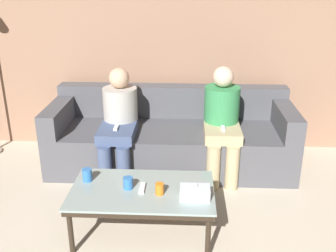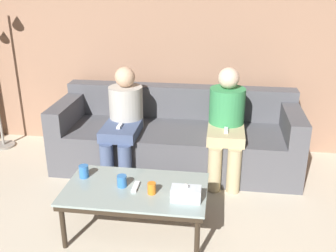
{
  "view_description": "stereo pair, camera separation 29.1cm",
  "coord_description": "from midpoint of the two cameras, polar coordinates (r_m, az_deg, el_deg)",
  "views": [
    {
      "loc": [
        0.16,
        -0.46,
        1.97
      ],
      "look_at": [
        0.0,
        2.77,
        0.69
      ],
      "focal_mm": 42.0,
      "sensor_mm": 36.0,
      "label": 1
    },
    {
      "loc": [
        0.45,
        -0.43,
        1.97
      ],
      "look_at": [
        0.0,
        2.77,
        0.69
      ],
      "focal_mm": 42.0,
      "sensor_mm": 36.0,
      "label": 2
    }
  ],
  "objects": [
    {
      "name": "game_remote",
      "position": [
        3.08,
        -6.51,
        -8.99
      ],
      "size": [
        0.04,
        0.15,
        0.02
      ],
      "color": "white",
      "rests_on": "coffee_table"
    },
    {
      "name": "coffee_table",
      "position": [
        3.1,
        -6.47,
        -9.78
      ],
      "size": [
        1.11,
        0.64,
        0.4
      ],
      "color": "#8C9E99",
      "rests_on": "ground_plane"
    },
    {
      "name": "wall_back",
      "position": [
        4.47,
        -1.13,
        12.89
      ],
      "size": [
        12.0,
        0.06,
        2.6
      ],
      "color": "#9E755B",
      "rests_on": "ground_plane"
    },
    {
      "name": "couch",
      "position": [
        4.23,
        -1.53,
        -1.77
      ],
      "size": [
        2.53,
        0.91,
        0.8
      ],
      "color": "#515156",
      "rests_on": "ground_plane"
    },
    {
      "name": "cup_near_right",
      "position": [
        2.99,
        -4.05,
        -9.15
      ],
      "size": [
        0.06,
        0.06,
        0.09
      ],
      "color": "orange",
      "rests_on": "coffee_table"
    },
    {
      "name": "tissue_box",
      "position": [
        2.92,
        1.05,
        -9.7
      ],
      "size": [
        0.22,
        0.12,
        0.13
      ],
      "color": "silver",
      "rests_on": "coffee_table"
    },
    {
      "name": "cup_far_center",
      "position": [
        3.25,
        -14.19,
        -6.96
      ],
      "size": [
        0.08,
        0.08,
        0.1
      ],
      "color": "#3372BF",
      "rests_on": "coffee_table"
    },
    {
      "name": "seated_person_left_end",
      "position": [
        3.99,
        -9.23,
        0.99
      ],
      "size": [
        0.35,
        0.72,
        1.08
      ],
      "color": "#47567A",
      "rests_on": "ground_plane"
    },
    {
      "name": "cup_near_left",
      "position": [
        3.08,
        -8.53,
        -8.24
      ],
      "size": [
        0.08,
        0.08,
        0.09
      ],
      "color": "#3372BF",
      "rests_on": "coffee_table"
    },
    {
      "name": "seated_person_mid_left",
      "position": [
        3.92,
        5.76,
        1.06
      ],
      "size": [
        0.35,
        0.66,
        1.11
      ],
      "color": "tan",
      "rests_on": "ground_plane"
    }
  ]
}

